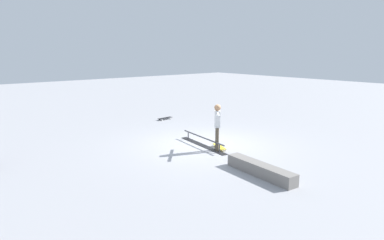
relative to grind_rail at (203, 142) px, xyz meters
The scene contains 6 objects.
ground_plane 0.20m from the grind_rail, 79.94° to the right, with size 60.00×60.00×0.00m, color #9E9EA3.
grind_rail is the anchor object (origin of this frame).
skate_ledge 3.26m from the grind_rail, 166.80° to the left, with size 2.26×0.38×0.33m, color gray.
skater_main 1.09m from the grind_rail, behind, with size 1.01×0.89×1.59m.
skateboard_main 0.68m from the grind_rail, 163.94° to the right, with size 0.81×0.49×0.09m.
loose_skateboard_black 4.95m from the grind_rail, 19.58° to the right, with size 0.31×0.81×0.09m.
Camera 1 is at (-8.56, 7.79, 3.30)m, focal length 31.14 mm.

